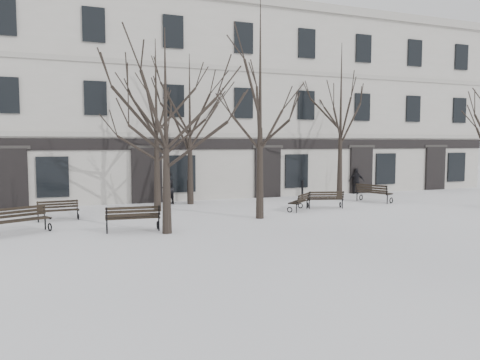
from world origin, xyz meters
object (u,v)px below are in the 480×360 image
bench_2 (325,199)px  tree_1 (166,106)px  bench_0 (21,219)px  tree_2 (260,83)px  bench_4 (300,201)px  bench_1 (133,217)px  bench_3 (58,210)px  bench_5 (373,192)px

bench_2 → tree_1: bearing=39.0°
bench_0 → tree_2: bearing=-25.1°
tree_2 → bench_2: size_ratio=5.02×
bench_2 → bench_4: bearing=25.5°
bench_1 → bench_3: (-2.47, 3.62, -0.08)m
bench_4 → tree_2: bearing=-15.2°
tree_2 → bench_0: (-9.08, 0.01, -5.13)m
bench_3 → bench_4: bench_4 is taller
bench_4 → bench_5: 5.37m
bench_1 → bench_5: bearing=-159.3°
tree_2 → bench_2: bearing=21.0°
bench_0 → bench_5: size_ratio=0.94×
tree_1 → bench_1: bearing=145.7°
bench_3 → tree_2: bearing=-21.6°
tree_2 → bench_5: 9.76m
tree_1 → bench_4: 8.66m
bench_3 → bench_5: (15.74, 0.21, 0.10)m
tree_2 → bench_5: bearing=19.3°
bench_5 → bench_1: bearing=86.0°
bench_2 → bench_1: bearing=32.8°
tree_1 → bench_5: tree_1 is taller
bench_1 → bench_2: bearing=-159.8°
tree_2 → bench_4: (2.66, 1.39, -5.19)m
tree_1 → bench_0: size_ratio=3.64×
bench_1 → tree_2: bearing=-164.2°
bench_1 → bench_2: size_ratio=1.08×
bench_3 → bench_0: bearing=-119.0°
bench_4 → bench_5: bench_5 is taller
bench_2 → bench_5: (3.67, 1.14, 0.07)m
bench_3 → bench_4: (10.54, -1.16, 0.00)m
tree_1 → bench_3: bearing=129.1°
tree_2 → bench_3: tree_2 is taller
tree_1 → bench_3: 6.87m
tree_2 → bench_1: (-5.41, -1.08, -5.12)m
bench_0 → bench_5: 17.16m
bench_5 → bench_2: bearing=87.2°
tree_1 → bench_0: tree_1 is taller
bench_1 → bench_2: bench_1 is taller
bench_1 → bench_4: (8.07, 2.46, -0.08)m
bench_1 → bench_2: 9.97m
bench_0 → bench_2: size_ratio=1.08×
tree_1 → bench_1: 4.10m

